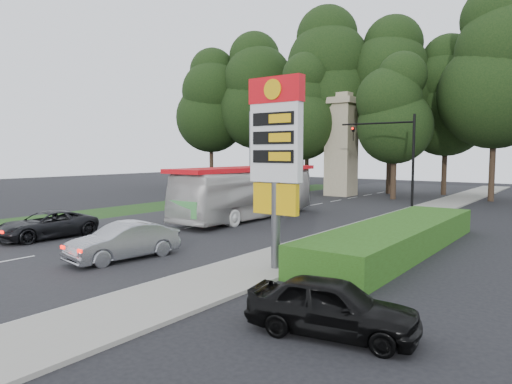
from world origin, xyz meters
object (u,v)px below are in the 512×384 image
Objects in this scene: sedan_silver at (124,241)px; monument at (341,144)px; streetlight_signs at (252,151)px; gas_station_pylon at (276,146)px; suv_charcoal at (46,225)px; transit_bus at (248,193)px; traffic_signal_mast at (397,147)px; parked_car_black at (332,306)px.

monument is at bearing 107.85° from sedan_silver.
streetlight_signs is 24.74m from sedan_silver.
sedan_silver is at bearing -159.82° from gas_station_pylon.
streetlight_signs is 22.21m from suv_charcoal.
transit_bus is 2.70× the size of sedan_silver.
transit_bus reaches higher than suv_charcoal.
suv_charcoal is at bearing -111.42° from transit_bus.
transit_bus is 11.99m from suv_charcoal.
gas_station_pylon is 13.29m from suv_charcoal.
streetlight_signs is at bearing 122.81° from sedan_silver.
parked_car_black is (7.82, -26.00, -3.99)m from traffic_signal_mast.
gas_station_pylon is 13.38m from transit_bus.
transit_bus is at bearing -54.26° from streetlight_signs.
streetlight_signs is at bearing 123.21° from transit_bus.
monument reaches higher than gas_station_pylon.
suv_charcoal is 1.21× the size of parked_car_black.
suv_charcoal is at bearing -80.68° from streetlight_signs.
traffic_signal_mast is at bearing 92.29° from sedan_silver.
monument reaches higher than transit_bus.
streetlight_signs is (-12.67, -1.99, -0.23)m from traffic_signal_mast.
transit_bus is 3.01× the size of parked_car_black.
sedan_silver is at bearing 68.81° from parked_car_black.
suv_charcoal is at bearing -111.14° from traffic_signal_mast.
traffic_signal_mast is at bearing 5.95° from parked_car_black.
streetlight_signs is 2.01× the size of parked_car_black.
sedan_silver reaches higher than suv_charcoal.
traffic_signal_mast is 13.70m from transit_bus.
monument is (-11.20, 28.01, 0.66)m from gas_station_pylon.
transit_bus is 12.25m from sedan_silver.
monument is at bearing 142.00° from traffic_signal_mast.
monument is 35.83m from parked_car_black.
parked_car_black is (16.94, -2.41, 0.01)m from suv_charcoal.
gas_station_pylon is 1.72× the size of parked_car_black.
parked_car_black is (10.12, -1.86, -0.05)m from sedan_silver.
suv_charcoal is (-1.44, -29.59, -4.44)m from monument.
monument is 18.77m from transit_bus.
traffic_signal_mast is 24.57m from sedan_silver.
gas_station_pylon reaches higher than parked_car_black.
traffic_signal_mast is at bearing 64.32° from transit_bus.
traffic_signal_mast is at bearing 99.09° from gas_station_pylon.
transit_bus is at bearing 32.86° from parked_car_black.
gas_station_pylon is at bearing -50.43° from transit_bus.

